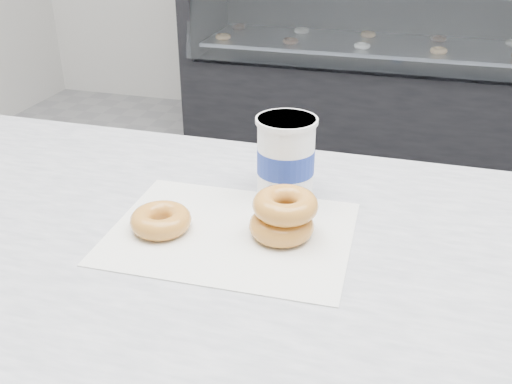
{
  "coord_description": "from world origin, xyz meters",
  "views": [
    {
      "loc": [
        0.11,
        -1.21,
        1.33
      ],
      "look_at": [
        -0.1,
        -0.5,
        0.95
      ],
      "focal_mm": 40.0,
      "sensor_mm": 36.0,
      "label": 1
    }
  ],
  "objects_px": {
    "display_case": "(399,61)",
    "coffee_cup": "(286,156)",
    "donut_single": "(161,220)",
    "donut_stack": "(283,215)"
  },
  "relations": [
    {
      "from": "donut_single",
      "to": "display_case",
      "type": "bearing_deg",
      "value": 85.35
    },
    {
      "from": "donut_single",
      "to": "donut_stack",
      "type": "distance_m",
      "value": 0.18
    },
    {
      "from": "donut_single",
      "to": "coffee_cup",
      "type": "bearing_deg",
      "value": 48.26
    },
    {
      "from": "display_case",
      "to": "donut_single",
      "type": "relative_size",
      "value": 27.35
    },
    {
      "from": "display_case",
      "to": "donut_stack",
      "type": "bearing_deg",
      "value": -91.02
    },
    {
      "from": "display_case",
      "to": "coffee_cup",
      "type": "xyz_separation_m",
      "value": [
        -0.08,
        -2.53,
        0.47
      ]
    },
    {
      "from": "display_case",
      "to": "donut_stack",
      "type": "relative_size",
      "value": 18.49
    },
    {
      "from": "display_case",
      "to": "coffee_cup",
      "type": "bearing_deg",
      "value": -91.7
    },
    {
      "from": "donut_stack",
      "to": "coffee_cup",
      "type": "xyz_separation_m",
      "value": [
        -0.03,
        0.13,
        0.03
      ]
    },
    {
      "from": "donut_single",
      "to": "donut_stack",
      "type": "height_order",
      "value": "donut_stack"
    }
  ]
}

